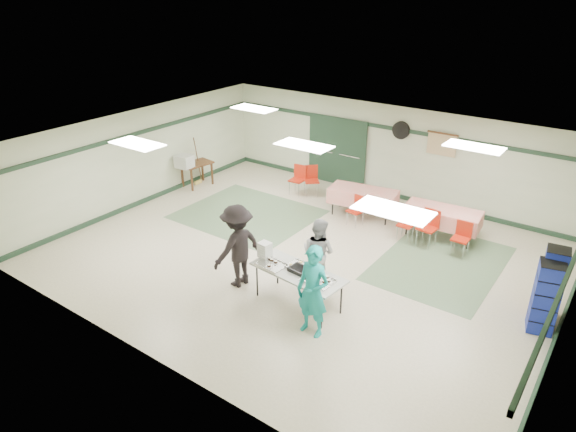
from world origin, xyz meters
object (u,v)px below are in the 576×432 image
Objects in this scene: volunteer_teal at (313,292)px; chair_b at (407,221)px; chair_loose_a at (311,177)px; dining_table_a at (442,216)px; crate_stack_red at (549,294)px; volunteer_dark at (237,246)px; chair_d at (358,207)px; chair_c at (462,235)px; chair_loose_b at (298,177)px; crate_stack_blue_b at (550,286)px; printer_table at (197,166)px; broom at (198,160)px; office_printer at (184,161)px; volunteer_grey at (318,253)px; chair_a at (429,224)px; crate_stack_blue_a at (546,297)px; dining_table_b at (363,196)px; serving_table at (298,273)px.

volunteer_teal reaches higher than chair_b.
chair_b is 0.89× the size of chair_loose_a.
dining_table_a is 3.50m from crate_stack_red.
chair_d is (0.65, 4.02, -0.42)m from volunteer_dark.
chair_loose_b reaches higher than chair_c.
crate_stack_blue_b is at bearing 121.66° from volunteer_dark.
crate_stack_red reaches higher than printer_table.
chair_c is at bearing -43.64° from dining_table_a.
chair_d is at bearing -10.96° from broom.
office_printer is at bearing -173.30° from dining_table_a.
office_printer is (-10.30, 0.52, 0.45)m from crate_stack_red.
chair_loose_b is 0.91× the size of crate_stack_red.
dining_table_a is 2.15× the size of chair_loose_b.
volunteer_dark is at bearing 35.48° from volunteer_grey.
broom reaches higher than crate_stack_red.
volunteer_grey is at bearing -122.75° from chair_c.
chair_d is (-0.73, 3.08, -0.28)m from volunteer_grey.
broom reaches higher than dining_table_a.
volunteer_grey reaches higher than chair_c.
volunteer_dark is 6.14m from crate_stack_red.
chair_a is 3.30m from crate_stack_red.
volunteer_teal reaches higher than crate_stack_blue_a.
crate_stack_blue_b is (2.15, -1.67, 0.27)m from chair_c.
chair_d is 2.37m from chair_loose_a.
dining_table_b is 1.26× the size of broom.
chair_b is at bearing 1.70° from office_printer.
chair_c is 1.72× the size of office_printer.
volunteer_dark is 5.29m from chair_c.
chair_a is 4.49m from chair_loose_b.
chair_c is at bearing 137.05° from crate_stack_blue_a.
chair_loose_a is at bearing 156.62° from crate_stack_blue_a.
crate_stack_blue_a is at bearing 38.23° from volunteer_teal.
crate_stack_blue_a is at bearing -90.00° from crate_stack_red.
volunteer_dark is 5.22m from chair_loose_b.
serving_table is 4.68m from crate_stack_blue_b.
volunteer_teal is at bearing -56.86° from chair_loose_b.
dining_table_b is 4.02× the size of office_printer.
printer_table is (-5.39, -0.44, 0.16)m from chair_d.
serving_table is 7.26m from broom.
crate_stack_blue_b is at bearing -160.01° from volunteer_grey.
volunteer_grey is 1.68m from volunteer_dark.
chair_d is 5.41m from printer_table.
broom is at bearing 91.09° from office_printer.
office_printer reaches higher than dining_table_a.
chair_loose_a reaches higher than serving_table.
volunteer_dark reaches higher than volunteer_teal.
chair_b is 0.99× the size of chair_d.
chair_loose_b reaches higher than serving_table.
printer_table is (-4.74, 3.58, -0.26)m from volunteer_dark.
chair_loose_b is at bearing 163.39° from dining_table_b.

